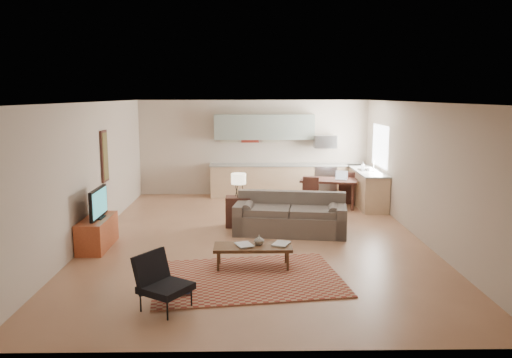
{
  "coord_description": "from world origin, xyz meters",
  "views": [
    {
      "loc": [
        -0.17,
        -9.69,
        2.83
      ],
      "look_at": [
        0.0,
        0.3,
        1.15
      ],
      "focal_mm": 35.0,
      "sensor_mm": 36.0,
      "label": 1
    }
  ],
  "objects_px": {
    "coffee_table": "(253,257)",
    "tv_credenza": "(97,233)",
    "dining_table": "(329,193)",
    "armchair": "(166,282)",
    "sofa": "(290,214)",
    "console_table": "(239,212)"
  },
  "relations": [
    {
      "from": "coffee_table",
      "to": "tv_credenza",
      "type": "distance_m",
      "value": 3.14
    },
    {
      "from": "coffee_table",
      "to": "dining_table",
      "type": "height_order",
      "value": "dining_table"
    },
    {
      "from": "coffee_table",
      "to": "armchair",
      "type": "distance_m",
      "value": 1.99
    },
    {
      "from": "tv_credenza",
      "to": "dining_table",
      "type": "height_order",
      "value": "dining_table"
    },
    {
      "from": "armchair",
      "to": "tv_credenza",
      "type": "bearing_deg",
      "value": 65.49
    },
    {
      "from": "armchair",
      "to": "dining_table",
      "type": "bearing_deg",
      "value": 6.47
    },
    {
      "from": "dining_table",
      "to": "tv_credenza",
      "type": "bearing_deg",
      "value": -131.77
    },
    {
      "from": "sofa",
      "to": "tv_credenza",
      "type": "height_order",
      "value": "sofa"
    },
    {
      "from": "tv_credenza",
      "to": "console_table",
      "type": "xyz_separation_m",
      "value": [
        2.63,
        1.49,
        0.05
      ]
    },
    {
      "from": "coffee_table",
      "to": "console_table",
      "type": "height_order",
      "value": "console_table"
    },
    {
      "from": "sofa",
      "to": "tv_credenza",
      "type": "distance_m",
      "value": 3.82
    },
    {
      "from": "armchair",
      "to": "tv_credenza",
      "type": "xyz_separation_m",
      "value": [
        -1.73,
        2.78,
        -0.09
      ]
    },
    {
      "from": "tv_credenza",
      "to": "dining_table",
      "type": "xyz_separation_m",
      "value": [
        4.9,
        3.41,
        0.07
      ]
    },
    {
      "from": "coffee_table",
      "to": "dining_table",
      "type": "relative_size",
      "value": 0.91
    },
    {
      "from": "sofa",
      "to": "armchair",
      "type": "bearing_deg",
      "value": -109.36
    },
    {
      "from": "coffee_table",
      "to": "tv_credenza",
      "type": "xyz_separation_m",
      "value": [
        -2.91,
        1.18,
        0.09
      ]
    },
    {
      "from": "dining_table",
      "to": "console_table",
      "type": "bearing_deg",
      "value": -126.38
    },
    {
      "from": "console_table",
      "to": "sofa",
      "type": "bearing_deg",
      "value": -28.39
    },
    {
      "from": "sofa",
      "to": "armchair",
      "type": "relative_size",
      "value": 3.14
    },
    {
      "from": "coffee_table",
      "to": "armchair",
      "type": "bearing_deg",
      "value": -126.55
    },
    {
      "from": "sofa",
      "to": "dining_table",
      "type": "relative_size",
      "value": 1.68
    },
    {
      "from": "sofa",
      "to": "armchair",
      "type": "xyz_separation_m",
      "value": [
        -1.97,
        -3.7,
        -0.03
      ]
    }
  ]
}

